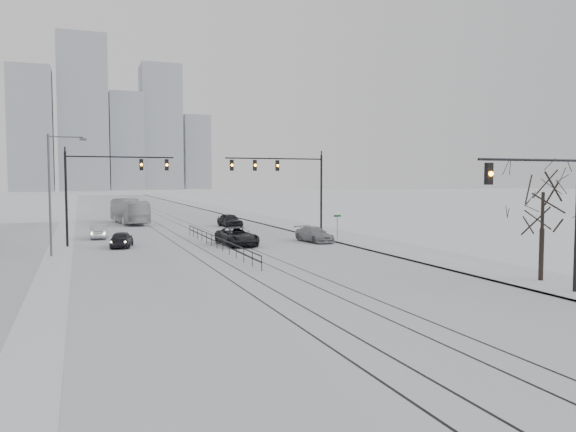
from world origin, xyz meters
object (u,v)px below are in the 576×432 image
object	(u,v)px
box_truck	(129,211)
bare_tree	(543,201)
traffic_mast_near	(552,203)
sedan_nb_front	(237,237)
sedan_sb_outer	(99,231)
sedan_nb_far	(230,220)
sedan_sb_inner	(122,239)
sedan_nb_right	(314,235)

from	to	relation	value
box_truck	bare_tree	bearing A→B (deg)	101.78
traffic_mast_near	sedan_nb_front	size ratio (longest dim) A/B	1.25
sedan_sb_outer	sedan_nb_front	xyz separation A→B (m)	(10.88, -10.05, 0.09)
traffic_mast_near	sedan_nb_far	bearing A→B (deg)	95.90
sedan_sb_outer	box_truck	world-z (taller)	box_truck
bare_tree	box_truck	distance (m)	53.17
bare_tree	sedan_nb_front	size ratio (longest dim) A/B	1.09
sedan_sb_inner	traffic_mast_near	bearing A→B (deg)	134.53
traffic_mast_near	sedan_nb_right	bearing A→B (deg)	93.18
sedan_sb_inner	box_truck	size ratio (longest dim) A/B	0.35
sedan_nb_front	box_truck	world-z (taller)	box_truck
traffic_mast_near	sedan_sb_inner	distance (m)	33.22
traffic_mast_near	sedan_nb_far	size ratio (longest dim) A/B	1.52
sedan_sb_outer	sedan_nb_far	world-z (taller)	sedan_nb_far
sedan_sb_inner	sedan_nb_right	size ratio (longest dim) A/B	0.85
sedan_nb_far	box_truck	bearing A→B (deg)	131.76
sedan_nb_far	box_truck	distance (m)	14.15
sedan_sb_inner	sedan_nb_far	world-z (taller)	sedan_nb_far
sedan_nb_right	sedan_nb_far	xyz separation A→B (m)	(-3.12, 18.26, 0.10)
sedan_nb_right	sedan_nb_far	world-z (taller)	sedan_nb_far
traffic_mast_near	sedan_nb_right	xyz separation A→B (m)	(-1.42, 25.67, -3.88)
sedan_sb_inner	sedan_nb_right	distance (m)	16.72
sedan_nb_front	sedan_nb_right	bearing A→B (deg)	-2.58
bare_tree	sedan_sb_inner	distance (m)	32.23
traffic_mast_near	bare_tree	xyz separation A→B (m)	(2.41, 3.00, -0.07)
sedan_sb_outer	bare_tree	bearing A→B (deg)	128.63
bare_tree	sedan_nb_front	bearing A→B (deg)	116.18
box_truck	sedan_sb_outer	bearing A→B (deg)	68.69
bare_tree	sedan_nb_far	world-z (taller)	bare_tree
bare_tree	sedan_nb_right	distance (m)	23.30
sedan_nb_front	sedan_nb_far	bearing A→B (deg)	73.74
traffic_mast_near	sedan_nb_front	bearing A→B (deg)	108.74
traffic_mast_near	sedan_sb_inner	xyz separation A→B (m)	(-18.02, 27.63, -3.88)
sedan_sb_outer	sedan_nb_right	size ratio (longest dim) A/B	0.89
traffic_mast_near	bare_tree	size ratio (longest dim) A/B	1.15
sedan_sb_inner	box_truck	xyz separation A→B (m)	(2.69, 25.41, 0.89)
sedan_sb_inner	sedan_nb_far	distance (m)	21.16
sedan_sb_inner	sedan_sb_outer	world-z (taller)	sedan_sb_outer
sedan_sb_outer	sedan_nb_right	xyz separation A→B (m)	(18.12, -9.92, -0.01)
sedan_nb_front	sedan_nb_right	world-z (taller)	sedan_nb_front
sedan_nb_right	sedan_sb_inner	bearing A→B (deg)	164.83
sedan_sb_inner	box_truck	distance (m)	25.57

